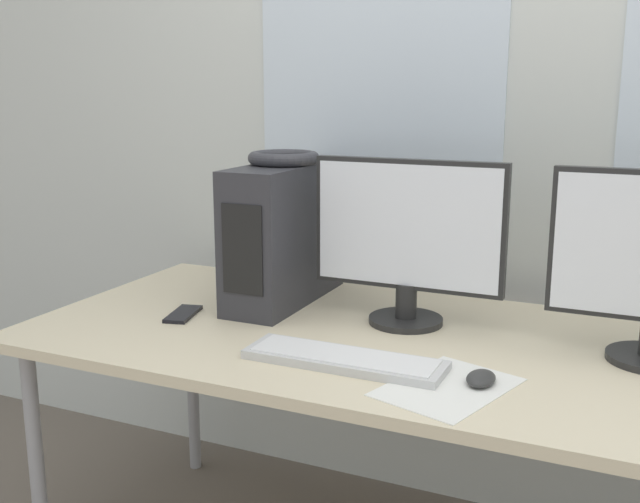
% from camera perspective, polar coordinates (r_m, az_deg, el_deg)
% --- Properties ---
extents(wall_back, '(8.00, 0.07, 2.70)m').
position_cam_1_polar(wall_back, '(2.28, 18.07, 12.22)').
color(wall_back, silver).
rests_on(wall_back, ground_plane).
extents(desk, '(2.47, 0.89, 0.73)m').
position_cam_1_polar(desk, '(1.84, 14.55, -8.72)').
color(desk, beige).
rests_on(desk, ground_plane).
extents(pc_tower, '(0.17, 0.48, 0.40)m').
position_cam_1_polar(pc_tower, '(2.15, -2.73, 1.38)').
color(pc_tower, '#2D2D33').
rests_on(pc_tower, desk).
extents(headphones, '(0.20, 0.20, 0.04)m').
position_cam_1_polar(headphones, '(2.12, -2.78, 7.13)').
color(headphones, '#333338').
rests_on(headphones, pc_tower).
extents(monitor_main, '(0.50, 0.20, 0.43)m').
position_cam_1_polar(monitor_main, '(1.94, 6.69, 1.03)').
color(monitor_main, black).
rests_on(monitor_main, desk).
extents(keyboard, '(0.46, 0.14, 0.02)m').
position_cam_1_polar(keyboard, '(1.70, 1.87, -8.21)').
color(keyboard, silver).
rests_on(keyboard, desk).
extents(mouse, '(0.06, 0.09, 0.02)m').
position_cam_1_polar(mouse, '(1.63, 12.16, -9.43)').
color(mouse, '#2D2D2D').
rests_on(mouse, desk).
extents(cell_phone, '(0.09, 0.16, 0.01)m').
position_cam_1_polar(cell_phone, '(2.08, -10.39, -4.71)').
color(cell_phone, black).
rests_on(cell_phone, desk).
extents(paper_sheet_left, '(0.29, 0.35, 0.00)m').
position_cam_1_polar(paper_sheet_left, '(1.60, 9.71, -10.15)').
color(paper_sheet_left, white).
rests_on(paper_sheet_left, desk).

